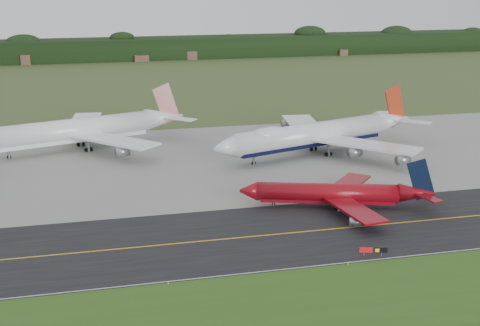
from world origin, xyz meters
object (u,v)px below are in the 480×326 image
jet_ba_747 (317,134)px  jet_red_737 (338,194)px  jet_star_tail (83,130)px  taxiway_sign (373,250)px

jet_ba_747 → jet_red_737: size_ratio=1.61×
jet_ba_747 → jet_star_tail: 66.48m
jet_ba_747 → jet_star_tail: jet_ba_747 is taller
jet_red_737 → taxiway_sign: bearing=-97.5°
jet_ba_747 → jet_star_tail: (-63.06, 21.04, -0.18)m
jet_red_737 → jet_ba_747: bearing=75.9°
jet_red_737 → taxiway_sign: (-3.36, -25.65, -1.97)m
jet_ba_747 → jet_red_737: 43.99m
jet_ba_747 → jet_red_737: (-10.73, -42.57, -2.67)m
jet_star_tail → taxiway_sign: bearing=-61.3°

